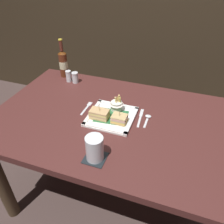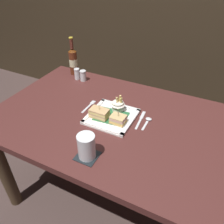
# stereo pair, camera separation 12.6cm
# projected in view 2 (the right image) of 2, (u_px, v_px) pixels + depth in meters

# --- Properties ---
(ground_plane) EXTENTS (6.00, 6.00, 0.00)m
(ground_plane) POSITION_uv_depth(u_px,v_px,m) (112.00, 195.00, 1.72)
(ground_plane) COLOR #473633
(dining_table) EXTENTS (1.39, 0.89, 0.74)m
(dining_table) POSITION_uv_depth(u_px,v_px,m) (112.00, 134.00, 1.36)
(dining_table) COLOR #4B2320
(dining_table) RESTS_ON ground_plane
(square_plate) EXTENTS (0.26, 0.26, 0.02)m
(square_plate) POSITION_uv_depth(u_px,v_px,m) (112.00, 116.00, 1.29)
(square_plate) COLOR white
(square_plate) RESTS_ON dining_table
(sandwich_half_left) EXTENTS (0.10, 0.06, 0.08)m
(sandwich_half_left) POSITION_uv_depth(u_px,v_px,m) (99.00, 113.00, 1.26)
(sandwich_half_left) COLOR tan
(sandwich_half_left) RESTS_ON square_plate
(sandwich_half_right) EXTENTS (0.08, 0.07, 0.07)m
(sandwich_half_right) POSITION_uv_depth(u_px,v_px,m) (118.00, 119.00, 1.22)
(sandwich_half_right) COLOR tan
(sandwich_half_right) RESTS_ON square_plate
(fries_cup) EXTENTS (0.08, 0.08, 0.11)m
(fries_cup) POSITION_uv_depth(u_px,v_px,m) (117.00, 104.00, 1.31)
(fries_cup) COLOR white
(fries_cup) RESTS_ON square_plate
(beer_bottle) EXTENTS (0.06, 0.06, 0.28)m
(beer_bottle) POSITION_uv_depth(u_px,v_px,m) (73.00, 61.00, 1.68)
(beer_bottle) COLOR #5E2A17
(beer_bottle) RESTS_ON dining_table
(drink_coaster) EXTENTS (0.10, 0.10, 0.00)m
(drink_coaster) POSITION_uv_depth(u_px,v_px,m) (87.00, 156.00, 1.05)
(drink_coaster) COLOR black
(drink_coaster) RESTS_ON dining_table
(water_glass) EXTENTS (0.08, 0.08, 0.12)m
(water_glass) POSITION_uv_depth(u_px,v_px,m) (87.00, 148.00, 1.01)
(water_glass) COLOR silver
(water_glass) RESTS_ON dining_table
(fork) EXTENTS (0.02, 0.14, 0.00)m
(fork) POSITION_uv_depth(u_px,v_px,m) (89.00, 106.00, 1.38)
(fork) COLOR silver
(fork) RESTS_ON dining_table
(knife) EXTENTS (0.03, 0.17, 0.00)m
(knife) POSITION_uv_depth(u_px,v_px,m) (141.00, 119.00, 1.27)
(knife) COLOR silver
(knife) RESTS_ON dining_table
(spoon) EXTENTS (0.04, 0.12, 0.01)m
(spoon) POSITION_uv_depth(u_px,v_px,m) (148.00, 120.00, 1.26)
(spoon) COLOR silver
(spoon) RESTS_ON dining_table
(salt_shaker) EXTENTS (0.04, 0.04, 0.08)m
(salt_shaker) POSITION_uv_depth(u_px,v_px,m) (77.00, 75.00, 1.65)
(salt_shaker) COLOR silver
(salt_shaker) RESTS_ON dining_table
(pepper_shaker) EXTENTS (0.05, 0.05, 0.08)m
(pepper_shaker) POSITION_uv_depth(u_px,v_px,m) (83.00, 76.00, 1.63)
(pepper_shaker) COLOR silver
(pepper_shaker) RESTS_ON dining_table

